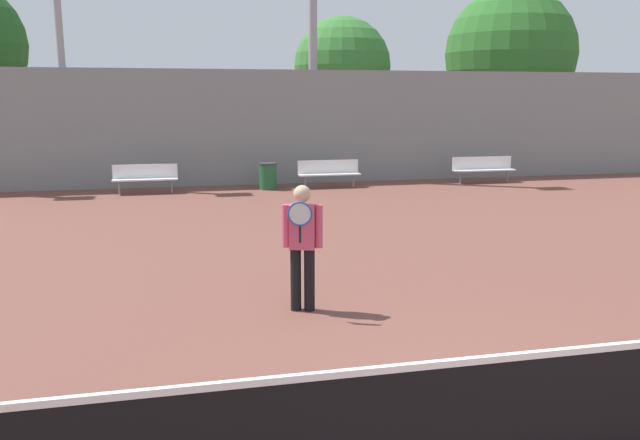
{
  "coord_description": "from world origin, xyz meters",
  "views": [
    {
      "loc": [
        -2.49,
        -3.72,
        2.76
      ],
      "look_at": [
        -0.5,
        5.17,
        0.96
      ],
      "focal_mm": 35.0,
      "sensor_mm": 36.0,
      "label": 1
    }
  ],
  "objects_px": {
    "bench_adjacent_court": "(145,176)",
    "tree_green_broad": "(510,54)",
    "tennis_player": "(302,241)",
    "bench_courtside_far": "(483,167)",
    "bench_courtside_near": "(329,171)",
    "tennis_net": "(542,413)",
    "light_pole_center_back": "(57,4)",
    "trash_bin": "(268,176)",
    "tree_green_tall": "(342,66)"
  },
  "relations": [
    {
      "from": "tennis_net",
      "to": "tree_green_tall",
      "type": "distance_m",
      "value": 23.67
    },
    {
      "from": "tennis_player",
      "to": "tree_green_broad",
      "type": "height_order",
      "value": "tree_green_broad"
    },
    {
      "from": "bench_adjacent_court",
      "to": "trash_bin",
      "type": "relative_size",
      "value": 2.28
    },
    {
      "from": "tree_green_tall",
      "to": "tree_green_broad",
      "type": "distance_m",
      "value": 7.07
    },
    {
      "from": "bench_courtside_near",
      "to": "tree_green_tall",
      "type": "relative_size",
      "value": 0.31
    },
    {
      "from": "tennis_player",
      "to": "bench_adjacent_court",
      "type": "bearing_deg",
      "value": 119.88
    },
    {
      "from": "bench_courtside_far",
      "to": "bench_adjacent_court",
      "type": "bearing_deg",
      "value": -180.0
    },
    {
      "from": "bench_courtside_far",
      "to": "tree_green_broad",
      "type": "distance_m",
      "value": 8.31
    },
    {
      "from": "tree_green_broad",
      "to": "tree_green_tall",
      "type": "bearing_deg",
      "value": 162.92
    },
    {
      "from": "bench_courtside_near",
      "to": "trash_bin",
      "type": "distance_m",
      "value": 1.89
    },
    {
      "from": "bench_adjacent_court",
      "to": "trash_bin",
      "type": "xyz_separation_m",
      "value": [
        3.57,
        0.03,
        -0.11
      ]
    },
    {
      "from": "bench_courtside_far",
      "to": "bench_adjacent_court",
      "type": "relative_size",
      "value": 1.13
    },
    {
      "from": "tennis_net",
      "to": "bench_courtside_near",
      "type": "bearing_deg",
      "value": 82.52
    },
    {
      "from": "light_pole_center_back",
      "to": "tree_green_tall",
      "type": "relative_size",
      "value": 1.42
    },
    {
      "from": "tennis_net",
      "to": "bench_courtside_near",
      "type": "distance_m",
      "value": 15.01
    },
    {
      "from": "bench_courtside_near",
      "to": "tree_green_broad",
      "type": "bearing_deg",
      "value": 33.03
    },
    {
      "from": "bench_adjacent_court",
      "to": "tennis_player",
      "type": "bearing_deg",
      "value": -77.08
    },
    {
      "from": "bench_courtside_near",
      "to": "tree_green_broad",
      "type": "distance_m",
      "value": 11.75
    },
    {
      "from": "bench_adjacent_court",
      "to": "tree_green_broad",
      "type": "height_order",
      "value": "tree_green_broad"
    },
    {
      "from": "tennis_player",
      "to": "bench_courtside_far",
      "type": "bearing_deg",
      "value": 70.29
    },
    {
      "from": "tennis_player",
      "to": "bench_courtside_far",
      "type": "distance_m",
      "value": 13.62
    },
    {
      "from": "tennis_player",
      "to": "bench_courtside_far",
      "type": "relative_size",
      "value": 0.8
    },
    {
      "from": "bench_courtside_far",
      "to": "tennis_net",
      "type": "bearing_deg",
      "value": -115.59
    },
    {
      "from": "bench_courtside_near",
      "to": "light_pole_center_back",
      "type": "relative_size",
      "value": 0.22
    },
    {
      "from": "bench_courtside_far",
      "to": "bench_adjacent_court",
      "type": "distance_m",
      "value": 10.64
    },
    {
      "from": "tree_green_tall",
      "to": "tree_green_broad",
      "type": "bearing_deg",
      "value": -17.08
    },
    {
      "from": "light_pole_center_back",
      "to": "trash_bin",
      "type": "relative_size",
      "value": 10.85
    },
    {
      "from": "bench_courtside_near",
      "to": "tree_green_tall",
      "type": "height_order",
      "value": "tree_green_tall"
    },
    {
      "from": "tennis_net",
      "to": "bench_courtside_far",
      "type": "bearing_deg",
      "value": 64.41
    },
    {
      "from": "tennis_player",
      "to": "bench_courtside_far",
      "type": "xyz_separation_m",
      "value": [
        8.13,
        10.92,
        -0.43
      ]
    },
    {
      "from": "tree_green_tall",
      "to": "bench_adjacent_court",
      "type": "bearing_deg",
      "value": -134.61
    },
    {
      "from": "tennis_player",
      "to": "light_pole_center_back",
      "type": "relative_size",
      "value": 0.19
    },
    {
      "from": "tennis_net",
      "to": "bench_courtside_far",
      "type": "distance_m",
      "value": 16.5
    },
    {
      "from": "tennis_player",
      "to": "bench_courtside_far",
      "type": "height_order",
      "value": "tennis_player"
    },
    {
      "from": "bench_adjacent_court",
      "to": "tree_green_tall",
      "type": "relative_size",
      "value": 0.3
    },
    {
      "from": "light_pole_center_back",
      "to": "tree_green_tall",
      "type": "height_order",
      "value": "light_pole_center_back"
    },
    {
      "from": "tennis_net",
      "to": "tree_green_tall",
      "type": "height_order",
      "value": "tree_green_tall"
    },
    {
      "from": "bench_courtside_near",
      "to": "tennis_net",
      "type": "bearing_deg",
      "value": -97.48
    },
    {
      "from": "trash_bin",
      "to": "light_pole_center_back",
      "type": "bearing_deg",
      "value": 162.62
    },
    {
      "from": "tennis_net",
      "to": "trash_bin",
      "type": "height_order",
      "value": "tennis_net"
    },
    {
      "from": "tennis_net",
      "to": "bench_adjacent_court",
      "type": "relative_size",
      "value": 6.74
    },
    {
      "from": "bench_courtside_near",
      "to": "bench_adjacent_court",
      "type": "distance_m",
      "value": 5.47
    },
    {
      "from": "tennis_net",
      "to": "bench_courtside_far",
      "type": "xyz_separation_m",
      "value": [
        7.13,
        14.88,
        0.01
      ]
    },
    {
      "from": "bench_courtside_far",
      "to": "light_pole_center_back",
      "type": "distance_m",
      "value": 14.01
    },
    {
      "from": "tennis_player",
      "to": "tree_green_broad",
      "type": "relative_size",
      "value": 0.23
    },
    {
      "from": "trash_bin",
      "to": "tree_green_tall",
      "type": "distance_m",
      "value": 9.88
    },
    {
      "from": "tennis_player",
      "to": "trash_bin",
      "type": "relative_size",
      "value": 2.07
    },
    {
      "from": "tennis_player",
      "to": "light_pole_center_back",
      "type": "bearing_deg",
      "value": 127.69
    },
    {
      "from": "bench_adjacent_court",
      "to": "tree_green_tall",
      "type": "height_order",
      "value": "tree_green_tall"
    },
    {
      "from": "bench_adjacent_court",
      "to": "tree_green_broad",
      "type": "distance_m",
      "value": 16.41
    }
  ]
}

